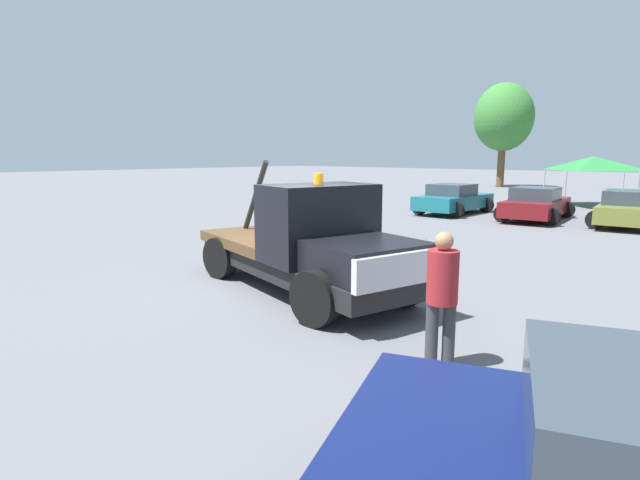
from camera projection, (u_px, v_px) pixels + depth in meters
ground_plane at (301, 290)px, 9.81m from camera, size 160.00×160.00×0.00m
tow_truck at (311, 247)px, 9.38m from camera, size 5.93×3.14×2.51m
person_near_truck at (442, 291)px, 6.06m from camera, size 0.38×0.38×1.71m
parked_car_teal at (453, 199)px, 22.38m from camera, size 2.45×4.24×1.34m
parked_car_maroon at (536, 204)px, 20.14m from camera, size 2.77×4.62×1.34m
parked_car_olive at (628, 209)px, 18.40m from camera, size 2.71×4.71×1.34m
canopy_tent_green at (594, 163)px, 25.56m from camera, size 3.62×3.62×2.55m
tree_left at (504, 118)px, 40.16m from camera, size 4.66×4.66×8.32m
traffic_cone at (426, 249)px, 12.69m from camera, size 0.40×0.40×0.55m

